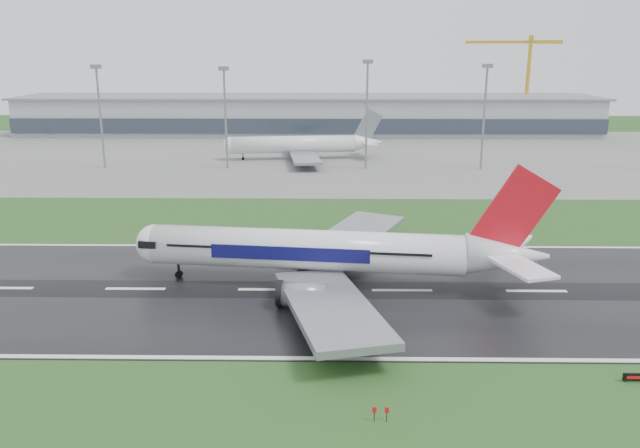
{
  "coord_description": "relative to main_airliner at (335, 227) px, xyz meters",
  "views": [
    {
      "loc": [
        9.1,
        -88.59,
        34.79
      ],
      "look_at": [
        7.56,
        12.0,
        7.0
      ],
      "focal_mm": 35.56,
      "sensor_mm": 36.0,
      "label": 1
    }
  ],
  "objects": [
    {
      "name": "ground",
      "position": [
        -9.98,
        -2.2,
        -9.28
      ],
      "size": [
        520.0,
        520.0,
        0.0
      ],
      "primitive_type": "plane",
      "color": "#1F471A",
      "rests_on": "ground"
    },
    {
      "name": "runway",
      "position": [
        -9.98,
        -2.2,
        -9.23
      ],
      "size": [
        400.0,
        45.0,
        0.1
      ],
      "primitive_type": "cube",
      "color": "black",
      "rests_on": "ground"
    },
    {
      "name": "apron",
      "position": [
        -9.98,
        122.8,
        -9.24
      ],
      "size": [
        400.0,
        130.0,
        0.08
      ],
      "primitive_type": "cube",
      "color": "slate",
      "rests_on": "ground"
    },
    {
      "name": "terminal",
      "position": [
        -9.98,
        182.8,
        -1.78
      ],
      "size": [
        240.0,
        36.0,
        15.0
      ],
      "primitive_type": "cube",
      "color": "#9699A1",
      "rests_on": "ground"
    },
    {
      "name": "main_airliner",
      "position": [
        0.0,
        0.0,
        0.0
      ],
      "size": [
        68.45,
        65.84,
        18.37
      ],
      "primitive_type": null,
      "rotation": [
        0.0,
        0.0,
        -0.11
      ],
      "color": "white",
      "rests_on": "runway"
    },
    {
      "name": "parked_airliner",
      "position": [
        -10.47,
        115.09,
        -1.44
      ],
      "size": [
        58.64,
        55.47,
        15.52
      ],
      "primitive_type": null,
      "rotation": [
        0.0,
        0.0,
        0.12
      ],
      "color": "silver",
      "rests_on": "apron"
    },
    {
      "name": "tower_crane",
      "position": [
        86.84,
        197.8,
        11.19
      ],
      "size": [
        40.44,
        12.49,
        40.94
      ],
      "primitive_type": null,
      "rotation": [
        0.0,
        0.0,
        -0.25
      ],
      "color": "gold",
      "rests_on": "ground"
    },
    {
      "name": "runway_sign",
      "position": [
        32.14,
        -28.7,
        -8.76
      ],
      "size": [
        2.31,
        0.61,
        1.04
      ],
      "primitive_type": null,
      "rotation": [
        0.0,
        0.0,
        0.15
      ],
      "color": "black",
      "rests_on": "ground"
    },
    {
      "name": "floodmast_1",
      "position": [
        -69.01,
        97.8,
        5.4
      ],
      "size": [
        0.64,
        0.64,
        29.36
      ],
      "primitive_type": "cylinder",
      "color": "gray",
      "rests_on": "ground"
    },
    {
      "name": "floodmast_2",
      "position": [
        -31.76,
        97.8,
        5.14
      ],
      "size": [
        0.64,
        0.64,
        28.84
      ],
      "primitive_type": "cylinder",
      "color": "gray",
      "rests_on": "ground"
    },
    {
      "name": "floodmast_3",
      "position": [
        10.03,
        97.8,
        6.11
      ],
      "size": [
        0.64,
        0.64,
        30.79
      ],
      "primitive_type": "cylinder",
      "color": "gray",
      "rests_on": "ground"
    },
    {
      "name": "floodmast_4",
      "position": [
        44.56,
        97.8,
        5.52
      ],
      "size": [
        0.64,
        0.64,
        29.62
      ],
      "primitive_type": "cylinder",
      "color": "gray",
      "rests_on": "ground"
    }
  ]
}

